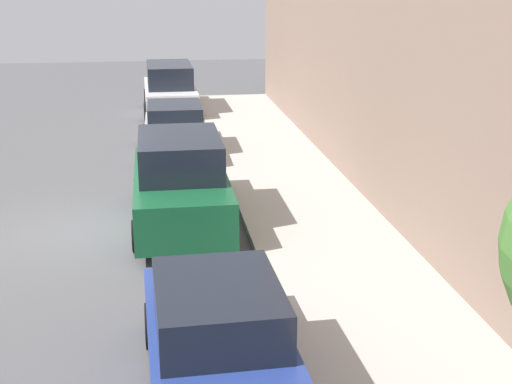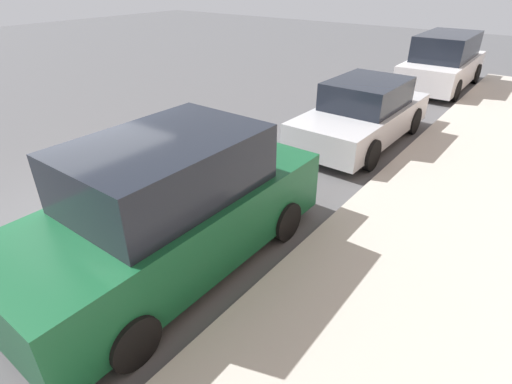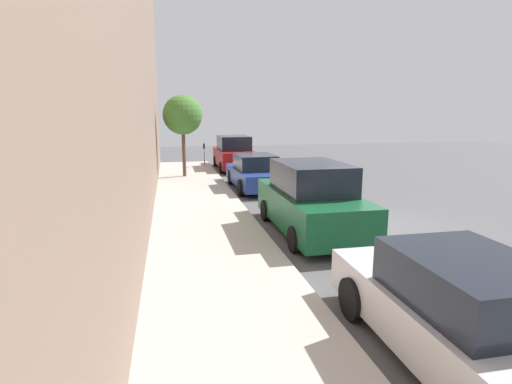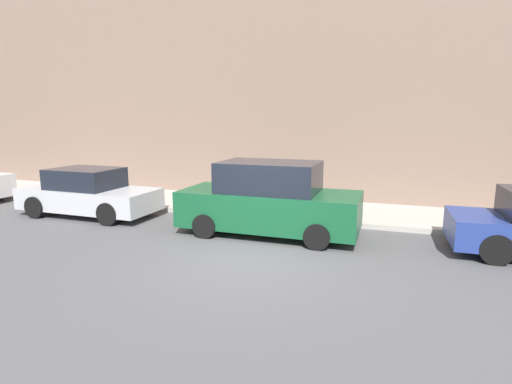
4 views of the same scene
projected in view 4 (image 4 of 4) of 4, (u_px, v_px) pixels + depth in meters
The scene contains 4 objects.
ground_plane at pixel (249, 260), 8.88m from camera, with size 60.00×60.00×0.00m, color #515154.
sidewalk at pixel (299, 209), 13.55m from camera, with size 3.08×32.00×0.15m.
parked_suv_third at pixel (269, 200), 10.79m from camera, with size 2.08×4.80×1.98m.
parked_sedan_fourth at pixel (89, 193), 12.91m from camera, with size 1.92×4.52×1.54m.
Camera 4 is at (-7.95, -2.90, 3.10)m, focal length 28.00 mm.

